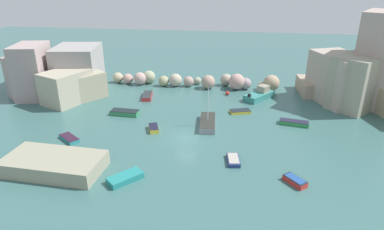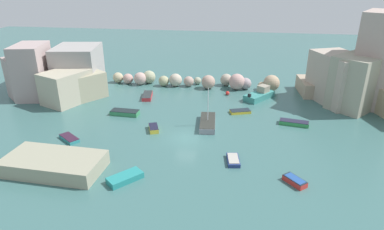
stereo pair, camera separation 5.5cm
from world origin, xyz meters
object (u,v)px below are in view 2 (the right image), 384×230
(moored_boat_6, at_px, (240,111))
(moored_boat_5, at_px, (295,181))
(stone_dock, at_px, (54,164))
(moored_boat_10, at_px, (260,95))
(moored_boat_1, at_px, (69,138))
(moored_boat_4, at_px, (125,112))
(moored_boat_7, at_px, (154,128))
(moored_boat_0, at_px, (125,178))
(moored_boat_9, at_px, (233,160))
(moored_boat_8, at_px, (294,123))
(moored_boat_2, at_px, (208,123))
(moored_boat_3, at_px, (147,96))
(channel_buoy, at_px, (227,93))

(moored_boat_6, bearing_deg, moored_boat_5, 89.53)
(stone_dock, xyz_separation_m, moored_boat_10, (21.83, 24.76, -0.15))
(moored_boat_1, xyz_separation_m, moored_boat_5, (26.10, -5.47, 0.09))
(moored_boat_4, distance_m, moored_boat_7, 6.99)
(moored_boat_0, xyz_separation_m, moored_boat_4, (-5.41, 15.91, 0.02))
(moored_boat_9, bearing_deg, moored_boat_7, 50.81)
(moored_boat_5, relative_size, moored_boat_8, 0.62)
(moored_boat_5, bearing_deg, moored_boat_1, -142.73)
(moored_boat_5, xyz_separation_m, moored_boat_10, (-2.48, 23.58, 0.34))
(moored_boat_2, bearing_deg, moored_boat_0, 150.12)
(stone_dock, xyz_separation_m, moored_boat_3, (3.73, 22.51, -0.49))
(stone_dock, bearing_deg, moored_boat_0, -5.23)
(moored_boat_2, xyz_separation_m, moored_boat_10, (7.27, 11.48, 0.24))
(moored_boat_4, distance_m, moored_boat_10, 21.66)
(moored_boat_0, relative_size, moored_boat_10, 0.64)
(moored_boat_4, height_order, moored_boat_7, moored_boat_4)
(stone_dock, relative_size, channel_buoy, 15.18)
(moored_boat_10, bearing_deg, moored_boat_2, -173.78)
(moored_boat_1, height_order, moored_boat_8, moored_boat_8)
(moored_boat_6, bearing_deg, moored_boat_2, 31.35)
(moored_boat_10, bearing_deg, channel_buoy, 118.68)
(stone_dock, xyz_separation_m, moored_boat_7, (7.78, 10.74, -0.49))
(moored_boat_6, height_order, moored_boat_8, moored_boat_8)
(moored_boat_1, height_order, moored_boat_4, moored_boat_4)
(stone_dock, relative_size, moored_boat_3, 2.48)
(moored_boat_5, bearing_deg, channel_buoy, 156.57)
(stone_dock, bearing_deg, moored_boat_8, 30.19)
(moored_boat_9, bearing_deg, moored_boat_10, -17.89)
(moored_boat_7, bearing_deg, moored_boat_2, 90.42)
(moored_boat_0, distance_m, moored_boat_5, 16.62)
(moored_boat_2, height_order, moored_boat_8, moored_boat_2)
(moored_boat_2, bearing_deg, stone_dock, 128.24)
(moored_boat_8, distance_m, moored_boat_10, 10.50)
(moored_boat_2, bearing_deg, moored_boat_3, 45.42)
(moored_boat_7, bearing_deg, moored_boat_1, -86.93)
(moored_boat_0, bearing_deg, moored_boat_7, 42.28)
(moored_boat_7, bearing_deg, channel_buoy, 129.29)
(moored_boat_4, distance_m, moored_boat_5, 26.02)
(channel_buoy, height_order, moored_boat_9, channel_buoy)
(moored_boat_7, distance_m, moored_boat_10, 19.85)
(moored_boat_1, bearing_deg, moored_boat_10, 74.71)
(moored_boat_2, xyz_separation_m, moored_boat_4, (-12.16, 1.92, -0.08))
(moored_boat_0, relative_size, moored_boat_4, 0.88)
(channel_buoy, xyz_separation_m, moored_boat_0, (-8.80, -26.38, -0.02))
(moored_boat_6, relative_size, moored_boat_7, 1.25)
(channel_buoy, bearing_deg, moored_boat_7, -120.59)
(stone_dock, distance_m, channel_buoy, 30.58)
(moored_boat_7, xyz_separation_m, moored_boat_9, (10.48, -6.36, -0.08))
(stone_dock, height_order, moored_boat_6, stone_dock)
(moored_boat_1, bearing_deg, stone_dock, -37.75)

